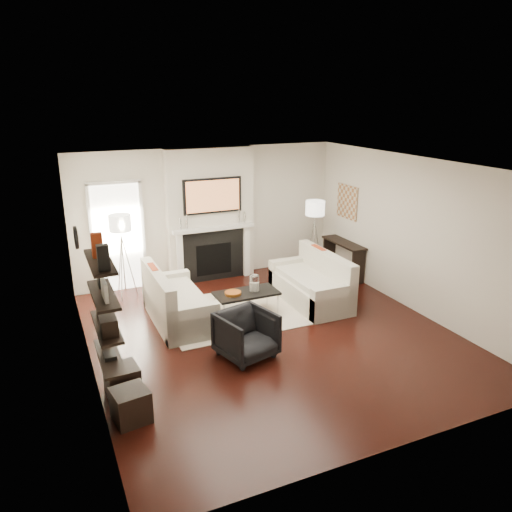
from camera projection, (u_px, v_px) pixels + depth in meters
name	position (u px, v px, depth m)	size (l,w,h in m)	color
room_envelope	(272.00, 255.00, 7.61)	(6.00, 6.00, 6.00)	black
chimney_breast	(211.00, 215.00, 10.11)	(1.80, 0.25, 2.70)	silver
fireplace_surround	(214.00, 256.00, 10.25)	(1.30, 0.02, 1.04)	black
firebox	(214.00, 259.00, 10.27)	(0.75, 0.02, 0.65)	black
mantel_pilaster_l	(180.00, 259.00, 9.94)	(0.12, 0.08, 1.10)	white
mantel_pilaster_r	(247.00, 251.00, 10.49)	(0.12, 0.08, 1.10)	white
mantel_shelf	(214.00, 228.00, 10.02)	(1.70, 0.18, 0.07)	white
tv_body	(213.00, 196.00, 9.84)	(1.20, 0.06, 0.70)	black
tv_screen	(213.00, 196.00, 9.81)	(1.10, 0.01, 0.62)	#BF723F
candlestick_l_tall	(187.00, 222.00, 9.76)	(0.04, 0.04, 0.30)	silver
candlestick_l_short	(180.00, 224.00, 9.72)	(0.04, 0.04, 0.24)	silver
candlestick_r_tall	(239.00, 217.00, 10.19)	(0.04, 0.04, 0.30)	silver
candlestick_r_short	(245.00, 217.00, 10.25)	(0.04, 0.04, 0.24)	silver
hallway_panel	(118.00, 238.00, 9.58)	(0.90, 0.02, 2.10)	white
door_trim_l	(92.00, 241.00, 9.38)	(0.06, 0.06, 2.16)	white
door_trim_r	(143.00, 236.00, 9.75)	(0.06, 0.06, 2.16)	white
door_trim_top	(113.00, 182.00, 9.23)	(1.02, 0.06, 0.06)	white
rug	(237.00, 312.00, 8.86)	(2.60, 2.00, 0.01)	beige
loveseat_left_base	(179.00, 310.00, 8.44)	(0.85, 1.80, 0.42)	beige
loveseat_left_back	(158.00, 295.00, 8.21)	(0.18, 1.80, 0.80)	beige
loveseat_left_arm_n	(193.00, 324.00, 7.71)	(0.85, 0.18, 0.60)	beige
loveseat_left_arm_s	(167.00, 289.00, 9.11)	(0.85, 0.18, 0.60)	beige
loveseat_left_cushion	(181.00, 295.00, 8.38)	(0.63, 1.44, 0.10)	beige
pillow_left_orange	(153.00, 278.00, 8.41)	(0.10, 0.42, 0.42)	#9D3213
pillow_left_charcoal	(162.00, 291.00, 7.89)	(0.10, 0.40, 0.40)	black
loveseat_right_base	(310.00, 291.00, 9.23)	(0.85, 1.80, 0.42)	beige
loveseat_right_back	(326.00, 273.00, 9.27)	(0.18, 1.80, 0.80)	beige
loveseat_right_arm_n	(334.00, 303.00, 8.50)	(0.85, 0.18, 0.60)	beige
loveseat_right_arm_s	(290.00, 273.00, 9.91)	(0.85, 0.18, 0.60)	beige
loveseat_right_cushion	(308.00, 278.00, 9.13)	(0.63, 1.44, 0.10)	beige
pillow_right_orange	(318.00, 258.00, 9.46)	(0.10, 0.42, 0.42)	#9D3213
pillow_right_charcoal	(335.00, 268.00, 8.94)	(0.10, 0.40, 0.40)	black
coffee_table	(246.00, 293.00, 8.63)	(1.10, 0.55, 0.04)	black
coffee_leg_nw	(224.00, 314.00, 8.31)	(0.02, 0.02, 0.38)	silver
coffee_leg_ne	(278.00, 304.00, 8.70)	(0.02, 0.02, 0.38)	silver
coffee_leg_sw	(215.00, 304.00, 8.70)	(0.02, 0.02, 0.38)	silver
coffee_leg_se	(267.00, 296.00, 9.08)	(0.02, 0.02, 0.38)	silver
hurricane_glass	(254.00, 283.00, 8.64)	(0.17, 0.17, 0.29)	white
hurricane_candle	(254.00, 287.00, 8.66)	(0.11, 0.11, 0.17)	white
copper_bowl	(233.00, 293.00, 8.52)	(0.28, 0.28, 0.05)	#C16520
armchair	(246.00, 333.00, 7.24)	(0.74, 0.69, 0.76)	black
lamp_left_post	(124.00, 267.00, 9.35)	(0.02, 0.02, 1.20)	silver
lamp_left_shade	(120.00, 223.00, 9.09)	(0.40, 0.40, 0.30)	white
lamp_left_leg_a	(130.00, 266.00, 9.40)	(0.02, 0.02, 1.25)	silver
lamp_left_leg_b	(120.00, 266.00, 9.42)	(0.02, 0.02, 1.25)	silver
lamp_left_leg_c	(122.00, 269.00, 9.25)	(0.02, 0.02, 1.25)	silver
lamp_right_post	(314.00, 247.00, 10.55)	(0.02, 0.02, 1.20)	silver
lamp_right_shade	(315.00, 208.00, 10.29)	(0.40, 0.40, 0.30)	white
lamp_right_leg_a	(318.00, 247.00, 10.59)	(0.02, 0.02, 1.25)	silver
lamp_right_leg_b	(309.00, 247.00, 10.61)	(0.02, 0.02, 1.25)	silver
lamp_right_leg_c	(314.00, 249.00, 10.45)	(0.02, 0.02, 1.25)	silver
console_top	(344.00, 243.00, 10.41)	(0.35, 1.20, 0.04)	black
console_leg_n	(358.00, 268.00, 10.05)	(0.30, 0.04, 0.71)	black
console_leg_s	(329.00, 253.00, 11.00)	(0.30, 0.04, 0.71)	black
wall_art	(347.00, 202.00, 10.39)	(0.03, 0.70, 0.70)	#A27D51
shelf_bottom	(110.00, 357.00, 5.93)	(0.25, 1.00, 0.04)	black
shelf_lower	(107.00, 327.00, 5.81)	(0.25, 1.00, 0.04)	black
shelf_upper	(103.00, 295.00, 5.68)	(0.25, 1.00, 0.04)	black
shelf_top	(100.00, 262.00, 5.56)	(0.25, 1.00, 0.04)	black
decor_magfile_a	(103.00, 258.00, 5.19)	(0.12, 0.10, 0.28)	black
decor_magfile_b	(97.00, 245.00, 5.62)	(0.12, 0.10, 0.28)	#9D3213
decor_frame_a	(105.00, 290.00, 5.48)	(0.04, 0.30, 0.22)	white
decor_frame_b	(99.00, 279.00, 5.88)	(0.04, 0.22, 0.18)	black
decor_wine_rack	(109.00, 326.00, 5.56)	(0.18, 0.25, 0.20)	black
decor_box_small	(103.00, 313.00, 5.98)	(0.15, 0.12, 0.12)	black
decor_books	(110.00, 355.00, 5.88)	(0.14, 0.20, 0.05)	black
decor_box_tall	(106.00, 339.00, 6.13)	(0.10, 0.10, 0.18)	white
clock_rim	(76.00, 238.00, 7.23)	(0.34, 0.34, 0.04)	black
clock_face	(78.00, 237.00, 7.24)	(0.29, 0.29, 0.01)	white
ottoman_near	(122.00, 381.00, 6.35)	(0.40, 0.40, 0.40)	black
ottoman_far	(131.00, 405.00, 5.85)	(0.40, 0.40, 0.40)	black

